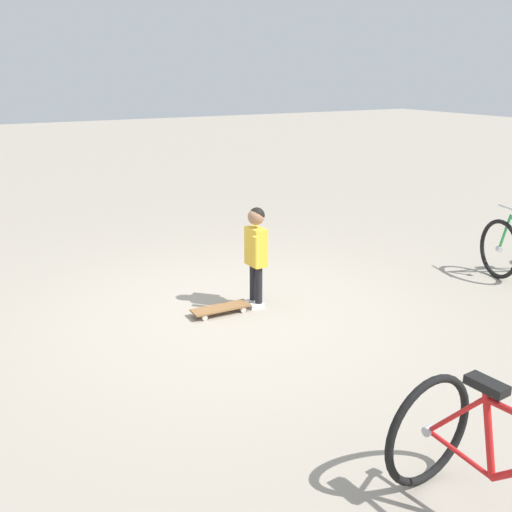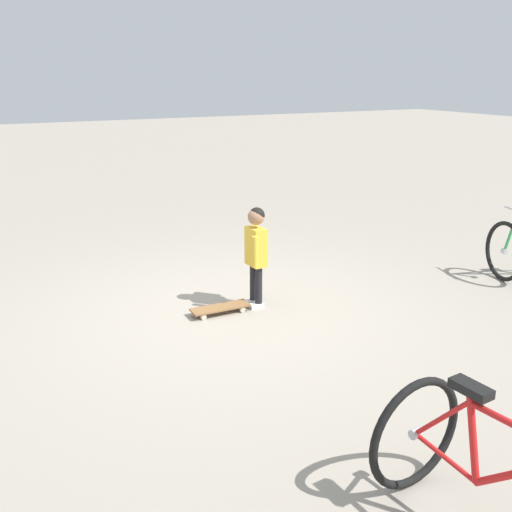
{
  "view_description": "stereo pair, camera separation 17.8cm",
  "coord_description": "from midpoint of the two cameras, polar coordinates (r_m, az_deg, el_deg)",
  "views": [
    {
      "loc": [
        2.5,
        5.02,
        2.37
      ],
      "look_at": [
        -0.3,
        -0.04,
        0.55
      ],
      "focal_mm": 41.36,
      "sensor_mm": 36.0,
      "label": 1
    },
    {
      "loc": [
        2.34,
        5.1,
        2.37
      ],
      "look_at": [
        -0.3,
        -0.04,
        0.55
      ],
      "focal_mm": 41.36,
      "sensor_mm": 36.0,
      "label": 2
    }
  ],
  "objects": [
    {
      "name": "ground_plane",
      "position": [
        6.09,
        -3.09,
        -5.46
      ],
      "size": [
        50.0,
        50.0,
        0.0
      ],
      "primitive_type": "plane",
      "color": "#9E9384"
    },
    {
      "name": "child_person",
      "position": [
        6.04,
        -0.85,
        0.96
      ],
      "size": [
        0.21,
        0.38,
        1.06
      ],
      "color": "black",
      "rests_on": "ground"
    },
    {
      "name": "skateboard",
      "position": [
        6.04,
        -4.26,
        -5.08
      ],
      "size": [
        0.61,
        0.2,
        0.07
      ],
      "color": "olive",
      "rests_on": "ground"
    },
    {
      "name": "bicycle_near",
      "position": [
        3.47,
        21.71,
        -19.02
      ],
      "size": [
        0.8,
        1.13,
        0.85
      ],
      "color": "black",
      "rests_on": "ground"
    }
  ]
}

